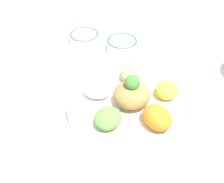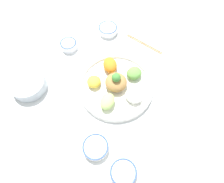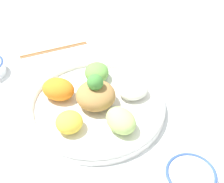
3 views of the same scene
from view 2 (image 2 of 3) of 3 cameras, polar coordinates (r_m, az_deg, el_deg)
The scene contains 9 objects.
ground_plane at distance 0.98m, azimuth 1.95°, elevation 2.72°, with size 2.40×2.40×0.00m, color white.
salad_platter at distance 0.94m, azimuth 1.18°, elevation 2.08°, with size 0.38×0.38×0.12m.
sauce_bowl_red at distance 1.12m, azimuth -13.05°, elevation 13.67°, with size 0.09×0.09×0.05m.
rice_bowl_blue at distance 0.83m, azimuth 3.46°, elevation -23.43°, with size 0.11×0.11×0.04m.
sauce_bowl_dark at distance 1.18m, azimuth -1.25°, elevation 18.42°, with size 0.11×0.11×0.04m.
rice_bowl_plain at distance 0.84m, azimuth -5.01°, elevation -16.57°, with size 0.11×0.11×0.04m.
side_serving_bowl at distance 1.02m, azimuth -24.21°, elevation 2.05°, with size 0.17×0.17×0.06m.
chopsticks_pair_near at distance 1.14m, azimuth 9.86°, elevation 14.13°, with size 0.23×0.11×0.01m.
serving_spoon_main at distance 0.88m, azimuth -17.53°, elevation -23.16°, with size 0.05×0.14×0.01m.
Camera 2 is at (-0.41, 0.27, 0.85)m, focal length 30.00 mm.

